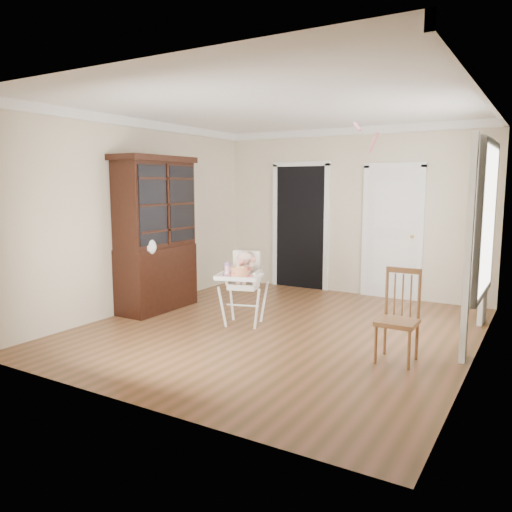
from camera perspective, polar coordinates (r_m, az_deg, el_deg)
The scene contains 16 objects.
floor at distance 6.29m, azimuth 2.52°, elevation -8.38°, with size 5.00×5.00×0.00m, color brown.
ceiling at distance 6.10m, azimuth 2.69°, elevation 16.73°, with size 5.00×5.00×0.00m, color white.
wall_back at distance 8.33m, azimuth 10.76°, elevation 4.99°, with size 4.50×4.50×0.00m, color beige.
wall_left at distance 7.38m, azimuth -13.05°, elevation 4.53°, with size 5.00×5.00×0.00m, color beige.
wall_right at distance 5.37m, azimuth 24.31°, elevation 2.74°, with size 5.00×5.00×0.00m, color beige.
crown_molding at distance 6.09m, azimuth 2.69°, elevation 16.17°, with size 4.50×5.00×0.12m, color white, non-canonical shape.
doorway at distance 8.68m, azimuth 5.08°, elevation 3.63°, with size 1.06×0.05×2.22m.
closet_door at distance 8.12m, azimuth 15.29°, elevation 2.47°, with size 0.96×0.09×2.13m.
window_right at distance 6.18m, azimuth 24.47°, elevation 2.76°, with size 0.13×1.84×2.30m.
high_chair at distance 6.37m, azimuth -1.44°, elevation -2.67°, with size 0.72×0.81×0.96m.
baby at distance 6.37m, azimuth -1.38°, elevation -1.37°, with size 0.31×0.23×0.43m.
cake at distance 6.13m, azimuth -1.90°, elevation -1.81°, with size 0.26×0.26×0.12m.
sippy_cup at distance 6.28m, azimuth -3.29°, elevation -1.44°, with size 0.07×0.07×0.18m.
china_cabinet at distance 7.23m, azimuth -11.37°, elevation 2.48°, with size 0.58×1.30×2.19m.
dining_chair at distance 5.29m, azimuth 15.94°, elevation -6.93°, with size 0.39×0.39×0.95m.
streamer at distance 5.69m, azimuth 11.49°, elevation 14.30°, with size 0.03×0.50×0.02m, color pink, non-canonical shape.
Camera 1 is at (2.84, -5.32, 1.79)m, focal length 35.00 mm.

